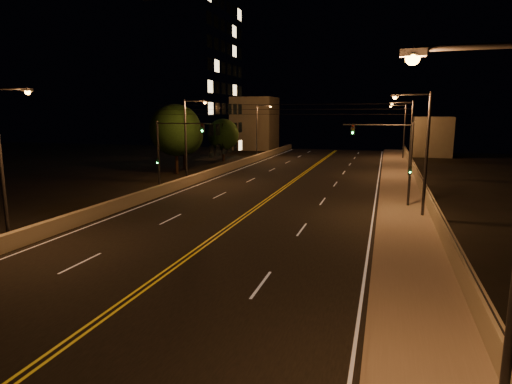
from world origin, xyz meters
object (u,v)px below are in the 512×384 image
(streetlight_5, at_px, (188,135))
(streetlight_1, at_px, (422,147))
(streetlight_3, at_px, (403,128))
(traffic_signal_left, at_px, (168,149))
(streetlight_0, at_px, (506,226))
(tree_2, at_px, (223,135))
(tree_0, at_px, (176,130))
(streetlight_4, at_px, (4,155))
(streetlight_6, at_px, (259,128))
(streetlight_2, at_px, (408,133))
(traffic_signal_right, at_px, (397,155))
(building_tower, at_px, (153,80))
(tree_1, at_px, (184,136))

(streetlight_5, bearing_deg, streetlight_1, -23.44)
(streetlight_3, distance_m, traffic_signal_left, 41.53)
(streetlight_0, height_order, traffic_signal_left, streetlight_0)
(streetlight_5, height_order, tree_2, streetlight_5)
(streetlight_3, xyz_separation_m, traffic_signal_left, (-20.33, -36.21, -0.88))
(streetlight_1, distance_m, tree_0, 30.16)
(streetlight_4, bearing_deg, streetlight_3, 67.57)
(streetlight_6, bearing_deg, streetlight_2, -33.47)
(streetlight_3, distance_m, tree_0, 35.25)
(traffic_signal_right, bearing_deg, building_tower, 143.21)
(streetlight_3, height_order, streetlight_5, same)
(streetlight_5, distance_m, tree_0, 7.61)
(streetlight_1, distance_m, streetlight_3, 39.24)
(streetlight_6, xyz_separation_m, traffic_signal_right, (19.93, -31.18, -0.88))
(streetlight_0, bearing_deg, streetlight_2, 90.00)
(streetlight_3, bearing_deg, streetlight_0, -90.00)
(tree_1, height_order, tree_2, tree_1)
(streetlight_0, xyz_separation_m, streetlight_3, (0.00, 60.29, 0.00))
(tree_0, bearing_deg, tree_2, 88.32)
(streetlight_0, bearing_deg, traffic_signal_right, 93.49)
(streetlight_0, xyz_separation_m, building_tower, (-36.91, 50.59, 7.12))
(streetlight_1, relative_size, streetlight_4, 1.00)
(streetlight_0, distance_m, streetlight_3, 60.29)
(traffic_signal_left, xyz_separation_m, tree_1, (-6.92, 17.06, 0.20))
(streetlight_1, distance_m, traffic_signal_left, 20.58)
(streetlight_3, distance_m, tree_1, 33.32)
(streetlight_1, relative_size, tree_0, 1.03)
(streetlight_5, bearing_deg, streetlight_2, 26.74)
(streetlight_2, xyz_separation_m, tree_0, (-25.95, -4.68, 0.23))
(streetlight_3, relative_size, streetlight_5, 1.00)
(streetlight_2, distance_m, tree_2, 27.26)
(traffic_signal_right, relative_size, tree_0, 0.79)
(streetlight_4, height_order, streetlight_6, same)
(traffic_signal_right, xyz_separation_m, traffic_signal_left, (-18.87, 0.00, 0.00))
(building_tower, bearing_deg, streetlight_0, -53.89)
(streetlight_5, relative_size, tree_1, 1.25)
(streetlight_0, distance_m, streetlight_1, 21.05)
(streetlight_1, height_order, tree_1, streetlight_1)
(traffic_signal_left, bearing_deg, building_tower, 122.01)
(streetlight_4, xyz_separation_m, traffic_signal_left, (1.07, 15.65, -0.88))
(streetlight_1, bearing_deg, tree_1, 143.60)
(streetlight_2, height_order, traffic_signal_left, streetlight_2)
(streetlight_2, height_order, streetlight_6, same)
(streetlight_3, height_order, streetlight_6, same)
(streetlight_2, distance_m, streetlight_3, 19.18)
(streetlight_1, relative_size, tree_1, 1.25)
(streetlight_3, height_order, tree_1, streetlight_3)
(traffic_signal_right, relative_size, traffic_signal_left, 1.00)
(building_tower, relative_size, tree_1, 3.75)
(streetlight_1, bearing_deg, traffic_signal_left, 171.51)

